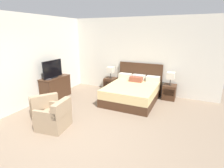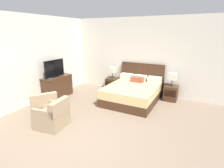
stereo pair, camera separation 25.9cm
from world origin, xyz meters
name	(u,v)px [view 1 (the left image)]	position (x,y,z in m)	size (l,w,h in m)	color
ground_plane	(77,141)	(0.00, 0.00, 0.00)	(11.52, 11.52, 0.00)	#84705B
wall_back	(134,56)	(0.00, 3.87, 1.45)	(6.33, 0.06, 2.89)	silver
wall_left	(40,59)	(-2.60, 1.62, 1.45)	(0.06, 5.64, 2.89)	silver
bed	(132,92)	(0.33, 2.85, 0.32)	(1.70, 2.02, 1.20)	#422819
nightstand_left	(111,84)	(-0.84, 3.54, 0.27)	(0.45, 0.48, 0.53)	#422819
nightstand_right	(169,92)	(1.50, 3.54, 0.27)	(0.45, 0.48, 0.53)	#422819
table_lamp_left	(111,70)	(-0.84, 3.54, 0.87)	(0.26, 0.26, 0.46)	#332D28
table_lamp_right	(171,76)	(1.50, 3.54, 0.87)	(0.26, 0.26, 0.46)	#332D28
dresser	(56,87)	(-2.30, 1.91, 0.41)	(0.50, 1.13, 0.79)	#422819
tv	(53,69)	(-2.29, 1.84, 1.09)	(0.18, 0.88, 0.61)	black
book_red_cover	(48,79)	(-2.28, 1.56, 0.80)	(0.19, 0.19, 0.02)	#383333
armchair_by_window	(44,108)	(-1.49, 0.55, 0.28)	(0.95, 0.95, 0.76)	#9E8466
armchair_companion	(55,118)	(-0.84, 0.24, 0.28)	(0.78, 0.77, 0.76)	#9E8466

